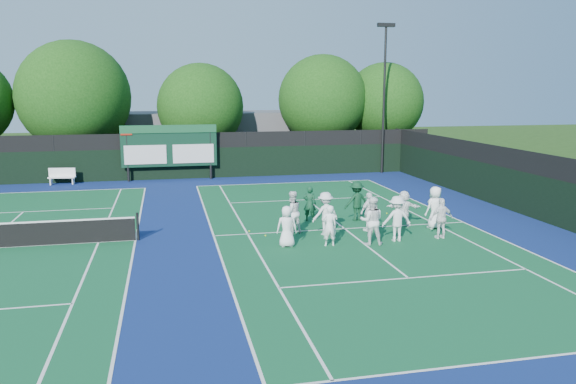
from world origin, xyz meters
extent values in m
plane|color=#1C3B10|center=(0.00, 0.00, 0.00)|extent=(120.00, 120.00, 0.00)
cube|color=navy|center=(-6.00, 1.00, 0.00)|extent=(34.00, 32.00, 0.01)
cube|color=#104E2A|center=(0.00, 1.00, 0.01)|extent=(10.97, 23.77, 0.00)
cube|color=silver|center=(0.00, -10.88, 0.01)|extent=(10.97, 0.08, 0.00)
cube|color=silver|center=(0.00, 12.88, 0.01)|extent=(10.97, 0.08, 0.00)
cube|color=silver|center=(-5.49, 1.00, 0.01)|extent=(0.08, 23.77, 0.00)
cube|color=silver|center=(5.49, 1.00, 0.01)|extent=(0.08, 23.77, 0.00)
cube|color=silver|center=(-4.12, 1.00, 0.01)|extent=(0.08, 23.77, 0.00)
cube|color=silver|center=(4.12, 1.00, 0.01)|extent=(0.08, 23.77, 0.00)
cube|color=silver|center=(0.00, -5.40, 0.01)|extent=(8.23, 0.08, 0.00)
cube|color=silver|center=(0.00, 7.40, 0.01)|extent=(8.23, 0.08, 0.00)
cube|color=silver|center=(0.00, 1.00, 0.01)|extent=(0.08, 12.80, 0.00)
cube|color=silver|center=(-14.00, 12.88, 0.01)|extent=(10.97, 0.08, 0.00)
cube|color=silver|center=(-8.52, 1.00, 0.01)|extent=(0.08, 23.77, 0.00)
cube|color=silver|center=(-9.88, 1.00, 0.01)|extent=(0.08, 23.77, 0.00)
cube|color=silver|center=(-14.00, 7.40, 0.01)|extent=(8.23, 0.08, 0.00)
cube|color=black|center=(-6.00, 16.00, 1.00)|extent=(34.00, 0.08, 2.00)
cube|color=black|center=(-6.00, 16.00, 2.50)|extent=(34.00, 0.05, 1.00)
cube|color=black|center=(9.00, 1.00, 1.00)|extent=(0.08, 32.00, 2.00)
cube|color=black|center=(9.00, 1.00, 2.50)|extent=(0.05, 32.00, 1.00)
cylinder|color=black|center=(-9.60, 15.60, 1.75)|extent=(0.16, 0.16, 3.50)
cylinder|color=black|center=(-4.40, 15.60, 1.75)|extent=(0.16, 0.16, 3.50)
cube|color=black|center=(-7.00, 15.60, 2.20)|extent=(6.00, 0.15, 2.60)
cube|color=#154A29|center=(-7.00, 15.50, 3.30)|extent=(6.00, 0.05, 0.50)
cube|color=silver|center=(-8.50, 15.50, 1.70)|extent=(2.60, 0.04, 1.20)
cube|color=silver|center=(-5.50, 15.50, 1.70)|extent=(2.60, 0.04, 1.20)
cube|color=#A21C0D|center=(-9.60, 15.50, 3.20)|extent=(0.70, 0.04, 0.50)
cube|color=#525156|center=(-2.00, 24.00, 2.00)|extent=(18.00, 6.00, 4.00)
cylinder|color=black|center=(7.50, 15.70, 5.00)|extent=(0.16, 0.16, 10.00)
cube|color=black|center=(7.50, 15.70, 10.00)|extent=(1.20, 0.30, 0.25)
cylinder|color=black|center=(-8.40, 1.00, 0.55)|extent=(0.10, 0.10, 1.10)
cube|color=white|center=(-13.52, 15.30, 0.45)|extent=(1.65, 0.64, 0.06)
cube|color=white|center=(-13.52, 15.46, 0.75)|extent=(1.60, 0.28, 0.53)
cube|color=white|center=(-14.17, 15.30, 0.21)|extent=(0.11, 0.38, 0.43)
cube|color=white|center=(-12.88, 15.30, 0.21)|extent=(0.11, 0.38, 0.43)
cylinder|color=black|center=(-13.12, 19.50, 1.24)|extent=(0.44, 0.44, 2.49)
sphere|color=#123C0D|center=(-13.12, 19.50, 5.28)|extent=(7.46, 7.46, 7.46)
sphere|color=#123C0D|center=(-12.52, 19.80, 4.54)|extent=(5.22, 5.22, 5.22)
cylinder|color=black|center=(-4.71, 19.50, 1.15)|extent=(0.44, 0.44, 2.30)
sphere|color=#123C0D|center=(-4.71, 19.50, 4.57)|extent=(6.06, 6.06, 6.06)
sphere|color=#123C0D|center=(-4.11, 19.80, 3.96)|extent=(4.24, 4.24, 4.24)
cylinder|color=black|center=(4.22, 19.50, 1.29)|extent=(0.44, 0.44, 2.57)
sphere|color=#123C0D|center=(4.22, 19.50, 5.03)|extent=(6.55, 6.55, 6.55)
sphere|color=#123C0D|center=(4.82, 19.80, 4.37)|extent=(4.58, 4.58, 4.58)
cylinder|color=black|center=(9.05, 19.50, 1.30)|extent=(0.44, 0.44, 2.59)
sphere|color=#123C0D|center=(9.05, 19.50, 4.81)|extent=(5.92, 5.92, 5.92)
sphere|color=#123C0D|center=(9.65, 19.80, 4.22)|extent=(4.14, 4.14, 4.14)
sphere|color=#B7D819|center=(-3.99, 1.38, 0.03)|extent=(0.07, 0.07, 0.07)
sphere|color=#B7D819|center=(2.83, 3.30, 0.03)|extent=(0.07, 0.07, 0.07)
sphere|color=#B7D819|center=(-3.47, 0.51, 0.03)|extent=(0.07, 0.07, 0.07)
sphere|color=#B7D819|center=(1.92, 3.19, 0.03)|extent=(0.07, 0.07, 0.07)
imported|color=white|center=(-2.94, -1.11, 0.78)|extent=(0.81, 0.57, 1.56)
imported|color=white|center=(-1.37, -1.35, 0.78)|extent=(0.59, 0.41, 1.56)
imported|color=white|center=(0.26, -1.46, 0.91)|extent=(1.04, 0.90, 1.83)
imported|color=white|center=(1.37, -1.23, 0.89)|extent=(1.19, 0.73, 1.77)
imported|color=white|center=(3.22, -1.27, 0.81)|extent=(0.97, 0.45, 1.62)
imported|color=white|center=(-2.33, 0.77, 0.88)|extent=(1.00, 0.87, 1.75)
imported|color=silver|center=(-1.05, 0.28, 0.87)|extent=(1.25, 0.89, 1.75)
imported|color=white|center=(0.88, 0.46, 0.81)|extent=(1.03, 0.74, 1.63)
imported|color=white|center=(2.59, 0.88, 0.78)|extent=(1.52, 0.86, 1.57)
imported|color=white|center=(3.72, 0.28, 0.90)|extent=(1.00, 0.78, 1.80)
imported|color=#0F3A23|center=(-1.08, 2.69, 0.79)|extent=(0.68, 0.58, 1.58)
imported|color=#0E351E|center=(0.98, 2.34, 0.88)|extent=(1.25, 0.88, 1.77)
camera|label=1|loc=(-7.22, -20.87, 5.81)|focal=35.00mm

